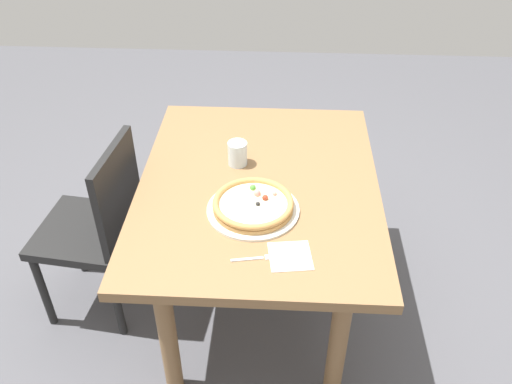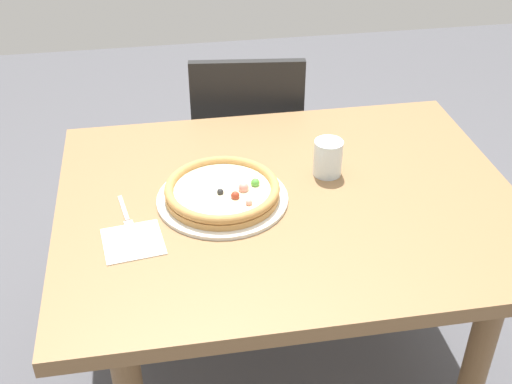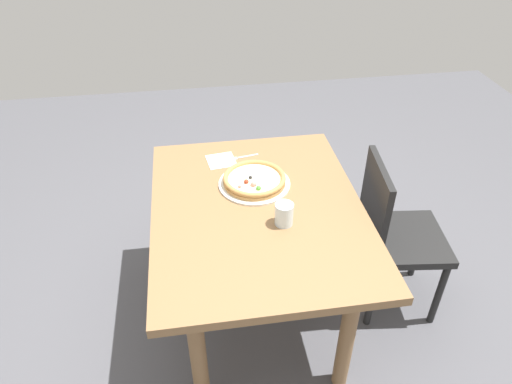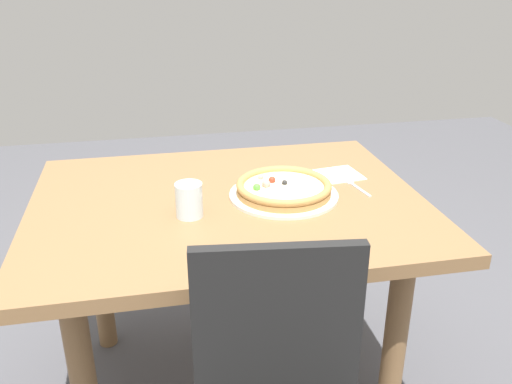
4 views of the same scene
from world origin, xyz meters
name	(u,v)px [view 4 (image 4 of 4)]	position (x,y,z in m)	size (l,w,h in m)	color
ground_plane	(232,382)	(0.00, 0.00, 0.00)	(6.00, 6.00, 0.00)	#4C4C51
dining_table	(229,229)	(0.00, 0.00, 0.63)	(1.21, 0.94, 0.73)	olive
plate	(284,195)	(0.18, -0.01, 0.74)	(0.34, 0.34, 0.01)	silver
pizza	(284,187)	(0.17, -0.01, 0.76)	(0.30, 0.30, 0.05)	#B78447
fork	(354,185)	(0.42, 0.02, 0.73)	(0.05, 0.17, 0.00)	silver
drinking_glass	(189,200)	(-0.13, -0.09, 0.78)	(0.08, 0.08, 0.10)	silver
napkin	(339,175)	(0.41, 0.13, 0.73)	(0.14, 0.14, 0.00)	white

